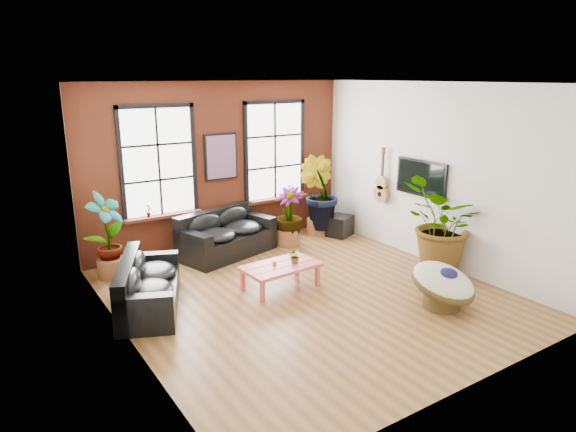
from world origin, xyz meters
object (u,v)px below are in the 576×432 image
Objects in this scene: papasan_chair at (443,284)px; coffee_table at (280,268)px; sofa_back at (225,235)px; sofa_left at (146,286)px.

coffee_table is at bearing 113.71° from papasan_chair.
sofa_back reaches higher than sofa_left.
sofa_left is 4.74m from papasan_chair.
coffee_table is 1.07× the size of papasan_chair.
sofa_back is at bearing 96.41° from papasan_chair.
sofa_back is 1.69× the size of papasan_chair.
papasan_chair reaches higher than coffee_table.
coffee_table is at bearing -105.29° from sofa_back.
coffee_table is 2.72m from papasan_chair.
sofa_left is at bearing 163.34° from coffee_table.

